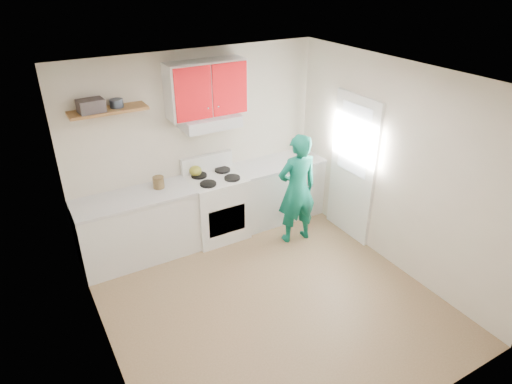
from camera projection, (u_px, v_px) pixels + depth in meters
floor at (268, 299)px, 5.32m from camera, size 3.80×3.80×0.00m
ceiling at (272, 80)px, 4.11m from camera, size 3.60×3.80×0.04m
back_wall at (198, 146)px, 6.17m from camera, size 3.60×0.04×2.60m
front_wall at (406, 314)px, 3.26m from camera, size 3.60×0.04×2.60m
left_wall at (95, 254)px, 3.92m from camera, size 0.04×3.80×2.60m
right_wall at (394, 168)px, 5.51m from camera, size 0.04×3.80×2.60m
door at (353, 168)px, 6.16m from camera, size 0.05×0.85×2.05m
door_glass at (354, 140)px, 5.96m from camera, size 0.01×0.55×0.95m
counter_left at (138, 228)px, 5.88m from camera, size 1.52×0.60×0.90m
counter_right at (278, 190)px, 6.84m from camera, size 1.32×0.60×0.90m
stove at (217, 207)px, 6.36m from camera, size 0.76×0.65×0.92m
range_hood at (210, 122)px, 5.86m from camera, size 0.76×0.44×0.15m
upper_cabinets at (206, 88)px, 5.71m from camera, size 1.02×0.33×0.70m
shelf at (108, 110)px, 5.21m from camera, size 0.90×0.30×0.04m
books at (91, 106)px, 5.07m from camera, size 0.30×0.23×0.15m
tin at (116, 103)px, 5.24m from camera, size 0.16×0.16×0.10m
kettle at (195, 171)px, 6.16m from camera, size 0.19×0.19×0.15m
crock at (159, 183)px, 5.84m from camera, size 0.19×0.19×0.18m
cutting_board at (261, 167)px, 6.50m from camera, size 0.34×0.26×0.02m
silicone_mat at (298, 159)px, 6.77m from camera, size 0.33×0.30×0.01m
person at (297, 189)px, 6.11m from camera, size 0.62×0.44×1.59m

